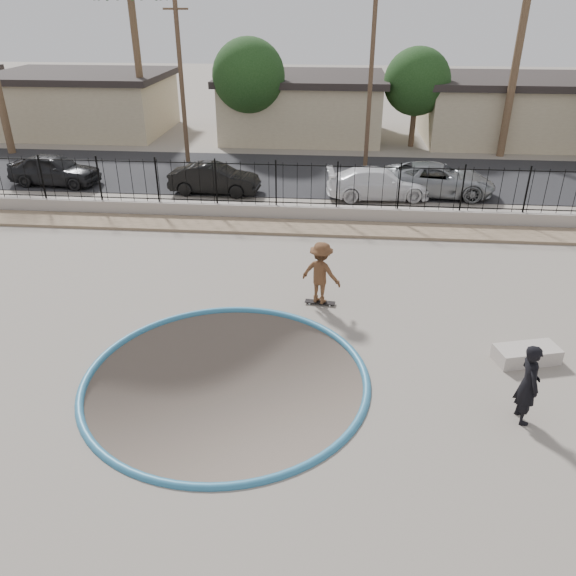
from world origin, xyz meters
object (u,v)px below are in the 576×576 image
Objects in this scene: concrete_ledge at (527,354)px; car_b at (214,179)px; car_c at (378,183)px; skateboard at (320,302)px; car_d at (437,179)px; videographer at (528,384)px; skater at (321,276)px; car_a at (54,169)px.

concrete_ledge is 16.83m from car_b.
car_b is at bearing 129.77° from concrete_ledge.
skateboard is at bearing 161.89° from car_c.
skateboard is at bearing 160.26° from car_d.
car_b is 0.88× the size of car_c.
skater is at bearing 38.35° from videographer.
car_d reaches higher than car_c.
skater is at bearing 160.26° from car_d.
videographer is at bearing -107.98° from concrete_ledge.
skater is 17.49m from car_a.
car_c is 0.90× the size of car_d.
car_a is (-18.90, 13.61, 0.59)m from concrete_ledge.
car_d is (2.75, 0.71, 0.04)m from car_c.
car_a reaches higher than concrete_ledge.
car_b is 7.65m from car_c.
concrete_ledge is 13.66m from car_d.
concrete_ledge is 0.38× the size of car_b.
car_b is at bearing -38.66° from skater.
car_d reaches higher than concrete_ledge.
videographer reaches higher than car_b.
concrete_ledge is 23.30m from car_a.
skateboard is at bearing 154.75° from concrete_ledge.
car_b is (-5.40, 10.40, 0.66)m from skateboard.
car_d reaches higher than skateboard.
videographer is 2.54m from concrete_ledge.
car_d is (-0.37, 13.64, 0.57)m from concrete_ledge.
car_a is (-18.15, 15.92, -0.16)m from videographer.
skater is at bearing 154.75° from concrete_ledge.
car_d is (0.38, 15.95, -0.19)m from videographer.
videographer is 0.40× the size of car_c.
skater is 11.72m from car_b.
skater is 1.01× the size of videographer.
concrete_ledge is at bearing -136.84° from car_b.
car_a is at bearing 43.43° from videographer.
concrete_ledge is at bearing -120.25° from car_a.
videographer is at bearing -125.74° from car_a.
concrete_ledge is 0.30× the size of car_d.
car_b is (8.13, -0.68, -0.06)m from car_a.
car_a is at bearing 147.10° from skateboard.
car_b is at bearing 98.40° from car_d.
car_b reaches higher than concrete_ledge.
skateboard is 17.50m from car_a.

